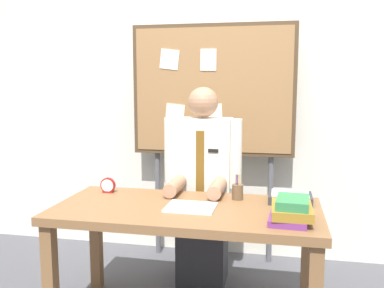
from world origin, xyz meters
The scene contains 9 objects.
back_wall centered at (0.00, 1.17, 1.35)m, with size 6.40×0.08×2.70m, color silver.
desk centered at (0.00, 0.00, 0.63)m, with size 1.56×0.73×0.72m.
person centered at (0.00, 0.54, 0.66)m, with size 0.55×0.56×1.42m.
bulletin_board centered at (0.00, 0.97, 1.36)m, with size 1.29×0.09×1.90m.
book_stack centered at (0.59, -0.15, 0.78)m, with size 0.23×0.30×0.13m.
open_notebook centered at (0.03, -0.02, 0.73)m, with size 0.28×0.23×0.01m, color white.
desk_clock centered at (-0.58, 0.22, 0.77)m, with size 0.10×0.04×0.10m.
pen_holder centered at (0.28, 0.22, 0.77)m, with size 0.07×0.07×0.16m.
paper_tray centered at (0.60, 0.23, 0.75)m, with size 0.26×0.20×0.06m.
Camera 1 is at (0.52, -2.36, 1.44)m, focal length 39.80 mm.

